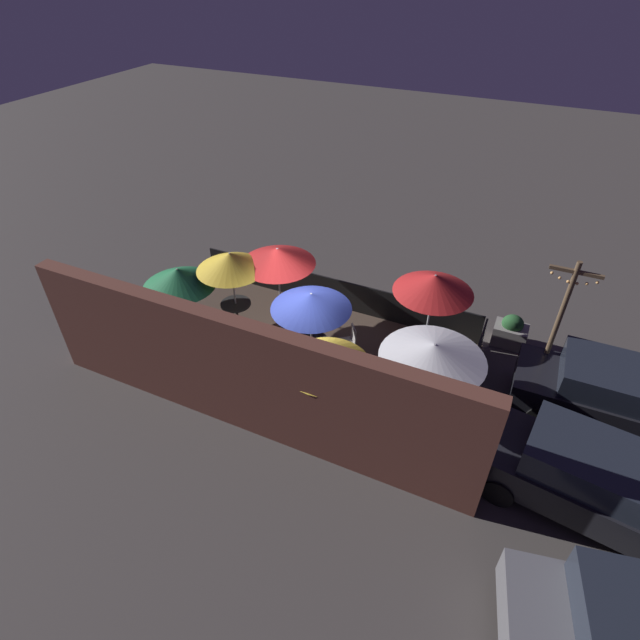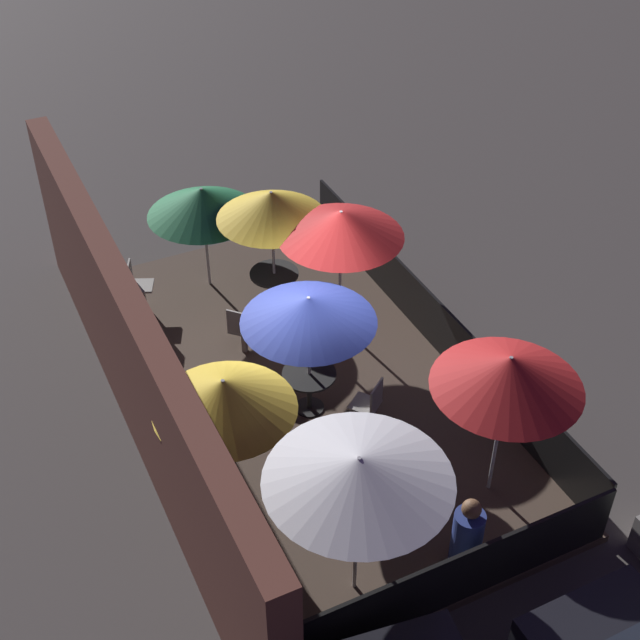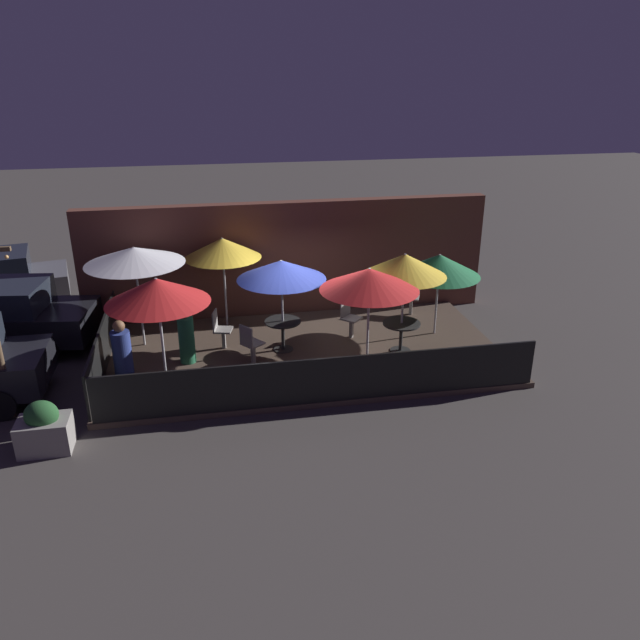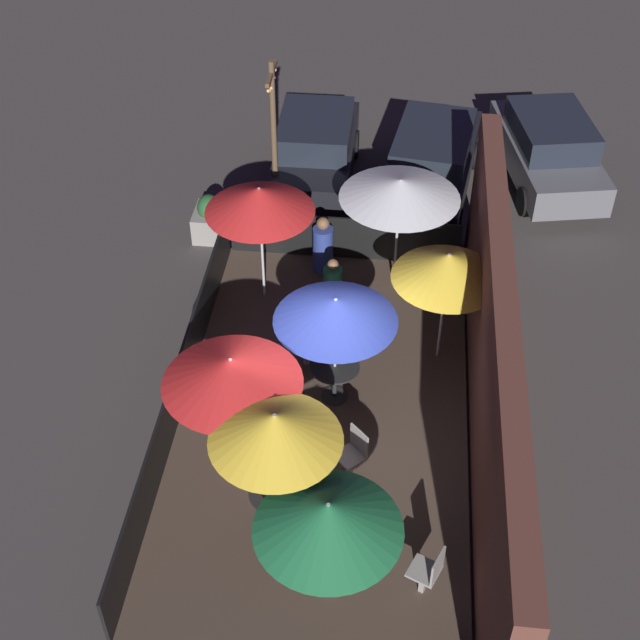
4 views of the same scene
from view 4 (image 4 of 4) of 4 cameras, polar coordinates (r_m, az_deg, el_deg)
ground_plane at (r=15.06m, az=0.10°, el=-6.47°), size 60.00×60.00×0.00m
patio_deck at (r=15.02m, az=0.10°, el=-6.31°), size 8.94×4.84×0.12m
building_wall at (r=14.02m, az=10.95°, el=-3.01°), size 10.54×0.36×3.05m
fence_front at (r=14.99m, az=-8.98°, el=-4.15°), size 8.74×0.05×0.95m
fence_side_left at (r=17.96m, az=1.59°, el=5.28°), size 0.05×4.64×0.95m
patio_umbrella_0 at (r=13.96m, az=1.01°, el=0.64°), size 2.00×2.00×2.16m
patio_umbrella_1 at (r=12.03m, az=-2.89°, el=-6.90°), size 1.86×1.86×2.33m
patio_umbrella_2 at (r=16.34m, az=5.15°, el=8.37°), size 2.23×2.23×2.38m
patio_umbrella_3 at (r=14.85m, az=8.19°, el=3.41°), size 1.87×1.87×2.26m
patio_umbrella_4 at (r=11.50m, az=0.52°, el=-12.49°), size 1.97×1.97×2.01m
patio_umbrella_5 at (r=16.01m, az=-3.90°, el=7.68°), size 2.00×2.00×2.44m
patio_umbrella_6 at (r=12.83m, az=-5.69°, el=-3.29°), size 2.07×2.07×2.31m
dining_table_0 at (r=14.88m, az=0.95°, el=-3.37°), size 0.83×0.83×0.72m
dining_table_1 at (r=13.20m, az=-2.67°, el=-11.29°), size 0.86×0.86×0.71m
patio_chair_0 at (r=12.62m, az=6.97°, el=-15.68°), size 0.53×0.53×0.94m
patio_chair_1 at (r=13.77m, az=2.13°, el=-8.50°), size 0.57×0.57×0.95m
patio_chair_2 at (r=15.95m, az=2.68°, el=-0.09°), size 0.48×0.48×0.92m
patio_chair_3 at (r=15.54m, az=-1.01°, el=-1.31°), size 0.56×0.56×0.93m
patron_0 at (r=16.51m, az=0.82°, el=1.95°), size 0.48×0.48×1.26m
patron_1 at (r=17.60m, az=0.19°, el=4.72°), size 0.54×0.54×1.22m
planter_box at (r=18.98m, az=-7.10°, el=6.49°), size 0.89×0.62×0.96m
light_post at (r=18.66m, az=-2.98°, el=11.88°), size 1.10×0.12×3.56m
parked_car_0 at (r=20.35m, az=-0.28°, el=10.87°), size 3.99×1.82×1.62m
parked_car_1 at (r=20.02m, az=7.15°, el=9.97°), size 4.71×2.30×1.62m
parked_car_2 at (r=21.01m, az=14.39°, el=10.56°), size 4.32×2.47×1.62m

